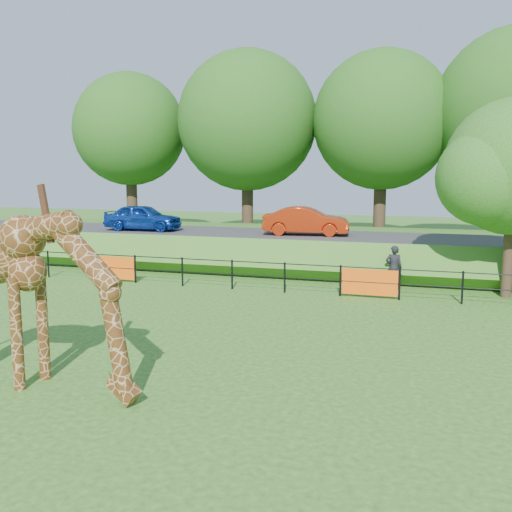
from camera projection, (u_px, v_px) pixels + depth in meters
The scene contains 9 objects.
ground at pixel (196, 364), 12.91m from camera, with size 90.00×90.00×0.00m, color #295615.
giraffe at pixel (34, 298), 11.36m from camera, with size 5.06×0.93×3.62m, color #572F11, non-canonical shape.
perimeter_fence at pixel (285, 278), 20.38m from camera, with size 28.07×0.10×1.10m, color black, non-canonical shape.
embankment at pixel (324, 248), 27.44m from camera, with size 40.00×9.00×1.30m, color #295615.
road at pixel (318, 237), 25.92m from camera, with size 40.00×5.00×0.12m, color #313134.
car_blue at pixel (143, 217), 28.02m from camera, with size 1.52×3.78×1.29m, color #1541B0.
car_red at pixel (306, 221), 26.00m from camera, with size 1.36×3.89×1.28m, color red.
visitor at pixel (394, 268), 20.84m from camera, with size 0.60×0.39×1.64m, color black.
bg_tree_line at pixel (380, 119), 32.05m from camera, with size 37.30×8.80×11.82m.
Camera 1 is at (5.00, -11.43, 4.33)m, focal length 40.00 mm.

